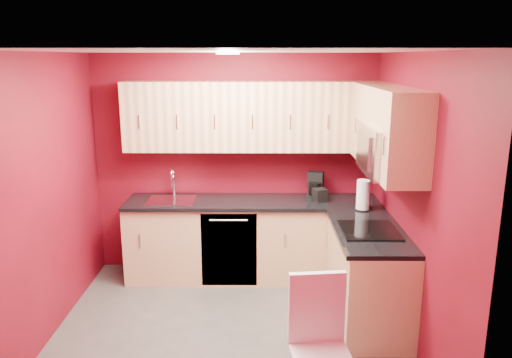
{
  "coord_description": "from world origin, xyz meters",
  "views": [
    {
      "loc": [
        0.27,
        -4.11,
        2.46
      ],
      "look_at": [
        0.24,
        0.55,
        1.31
      ],
      "focal_mm": 35.0,
      "sensor_mm": 36.0,
      "label": 1
    }
  ],
  "objects_px": {
    "sink": "(172,197)",
    "paper_towel": "(363,195)",
    "dining_chair": "(322,351)",
    "microwave": "(387,150)",
    "napkin_holder": "(320,195)",
    "coffee_maker": "(314,185)"
  },
  "relations": [
    {
      "from": "sink",
      "to": "paper_towel",
      "type": "xyz_separation_m",
      "value": [
        2.05,
        -0.35,
        0.12
      ]
    },
    {
      "from": "paper_towel",
      "to": "dining_chair",
      "type": "relative_size",
      "value": 0.32
    },
    {
      "from": "microwave",
      "to": "napkin_holder",
      "type": "height_order",
      "value": "microwave"
    },
    {
      "from": "microwave",
      "to": "napkin_holder",
      "type": "bearing_deg",
      "value": 115.37
    },
    {
      "from": "coffee_maker",
      "to": "napkin_holder",
      "type": "xyz_separation_m",
      "value": [
        0.05,
        -0.14,
        -0.07
      ]
    },
    {
      "from": "sink",
      "to": "napkin_holder",
      "type": "bearing_deg",
      "value": -1.56
    },
    {
      "from": "coffee_maker",
      "to": "paper_towel",
      "type": "xyz_separation_m",
      "value": [
        0.45,
        -0.45,
        0.01
      ]
    },
    {
      "from": "sink",
      "to": "coffee_maker",
      "type": "relative_size",
      "value": 1.81
    },
    {
      "from": "paper_towel",
      "to": "microwave",
      "type": "bearing_deg",
      "value": -85.89
    },
    {
      "from": "napkin_holder",
      "to": "coffee_maker",
      "type": "bearing_deg",
      "value": 108.54
    },
    {
      "from": "coffee_maker",
      "to": "paper_towel",
      "type": "bearing_deg",
      "value": -27.93
    },
    {
      "from": "microwave",
      "to": "napkin_holder",
      "type": "xyz_separation_m",
      "value": [
        -0.45,
        0.96,
        -0.68
      ]
    },
    {
      "from": "coffee_maker",
      "to": "napkin_holder",
      "type": "height_order",
      "value": "coffee_maker"
    },
    {
      "from": "napkin_holder",
      "to": "paper_towel",
      "type": "distance_m",
      "value": 0.52
    },
    {
      "from": "sink",
      "to": "dining_chair",
      "type": "xyz_separation_m",
      "value": [
        1.4,
        -2.29,
        -0.45
      ]
    },
    {
      "from": "coffee_maker",
      "to": "napkin_holder",
      "type": "relative_size",
      "value": 2.04
    },
    {
      "from": "microwave",
      "to": "dining_chair",
      "type": "bearing_deg",
      "value": -118.34
    },
    {
      "from": "dining_chair",
      "to": "napkin_holder",
      "type": "bearing_deg",
      "value": 77.67
    },
    {
      "from": "paper_towel",
      "to": "dining_chair",
      "type": "bearing_deg",
      "value": -108.47
    },
    {
      "from": "sink",
      "to": "paper_towel",
      "type": "bearing_deg",
      "value": -9.78
    },
    {
      "from": "microwave",
      "to": "sink",
      "type": "relative_size",
      "value": 1.46
    },
    {
      "from": "sink",
      "to": "napkin_holder",
      "type": "height_order",
      "value": "sink"
    }
  ]
}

